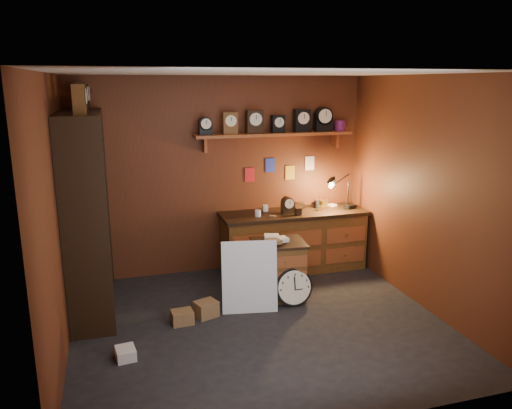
% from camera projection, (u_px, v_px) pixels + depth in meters
% --- Properties ---
extents(floor, '(4.00, 4.00, 0.00)m').
position_uv_depth(floor, '(260.00, 324.00, 5.53)').
color(floor, black).
rests_on(floor, ground).
extents(room_shell, '(4.02, 3.62, 2.71)m').
position_uv_depth(room_shell, '(261.00, 169.00, 5.23)').
color(room_shell, '#5B2A15').
rests_on(room_shell, ground).
extents(shelving_unit, '(0.47, 1.60, 2.58)m').
position_uv_depth(shelving_unit, '(84.00, 205.00, 5.65)').
color(shelving_unit, black).
rests_on(shelving_unit, ground).
extents(workbench, '(2.06, 0.66, 1.36)m').
position_uv_depth(workbench, '(293.00, 238.00, 7.05)').
color(workbench, brown).
rests_on(workbench, ground).
extents(low_cabinet, '(0.68, 0.60, 0.81)m').
position_uv_depth(low_cabinet, '(278.00, 267.00, 6.15)').
color(low_cabinet, brown).
rests_on(low_cabinet, ground).
extents(big_round_clock, '(0.47, 0.16, 0.47)m').
position_uv_depth(big_round_clock, '(294.00, 287.00, 5.96)').
color(big_round_clock, black).
rests_on(big_round_clock, ground).
extents(white_panel, '(0.66, 0.29, 0.85)m').
position_uv_depth(white_panel, '(250.00, 310.00, 5.88)').
color(white_panel, silver).
rests_on(white_panel, ground).
extents(mini_fridge, '(0.54, 0.55, 0.49)m').
position_uv_depth(mini_fridge, '(255.00, 273.00, 6.34)').
color(mini_fridge, silver).
rests_on(mini_fridge, ground).
extents(floor_box_a, '(0.25, 0.21, 0.14)m').
position_uv_depth(floor_box_a, '(182.00, 317.00, 5.54)').
color(floor_box_a, olive).
rests_on(floor_box_a, ground).
extents(floor_box_b, '(0.21, 0.24, 0.11)m').
position_uv_depth(floor_box_b, '(126.00, 353.00, 4.83)').
color(floor_box_b, white).
rests_on(floor_box_b, ground).
extents(floor_box_c, '(0.30, 0.27, 0.18)m').
position_uv_depth(floor_box_c, '(206.00, 309.00, 5.70)').
color(floor_box_c, olive).
rests_on(floor_box_c, ground).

